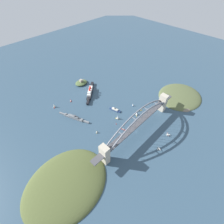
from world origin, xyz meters
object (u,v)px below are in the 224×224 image
naval_cruiser (74,117)px  seaplane_second_in_formation (168,135)px  small_boat_1 (54,106)px  harbor_arch_bridge (138,124)px  channel_marker_buoy (116,124)px  small_boat_4 (137,114)px  small_boat_0 (118,117)px  small_boat_2 (139,110)px  fort_island_mid_harbor (81,83)px  small_boat_5 (71,101)px  small_boat_8 (123,129)px  small_boat_7 (133,105)px  seaplane_taxiing_near_bridge (159,149)px  small_boat_6 (100,146)px  harbor_ferry_steamer (115,110)px  ocean_liner (90,92)px  small_boat_3 (97,132)px

naval_cruiser → seaplane_second_in_formation: size_ratio=9.07×
small_boat_1 → seaplane_second_in_formation: bearing=-63.8°
harbor_arch_bridge → channel_marker_buoy: bearing=108.2°
small_boat_4 → small_boat_0: bearing=149.9°
harbor_arch_bridge → small_boat_2: 75.07m
small_boat_1 → small_boat_4: size_ratio=1.14×
fort_island_mid_harbor → small_boat_0: (-28.31, -181.46, 0.99)m
small_boat_5 → channel_marker_buoy: size_ratio=3.24×
small_boat_1 → small_boat_8: small_boat_1 is taller
harbor_arch_bridge → small_boat_5: (-44.76, 196.39, -27.32)m
small_boat_7 → harbor_arch_bridge: bearing=-135.1°
small_boat_4 → small_boat_8: (-59.88, -7.18, -3.75)m
seaplane_second_in_formation → small_boat_7: 120.03m
small_boat_4 → seaplane_taxiing_near_bridge: bearing=-116.1°
harbor_arch_bridge → small_boat_6: bearing=160.5°
small_boat_2 → small_boat_7: bearing=85.1°
seaplane_taxiing_near_bridge → small_boat_7: size_ratio=1.16×
small_boat_6 → seaplane_taxiing_near_bridge: bearing=-48.6°
small_boat_1 → small_boat_6: small_boat_1 is taller
seaplane_taxiing_near_bridge → small_boat_0: small_boat_0 is taller
harbor_arch_bridge → small_boat_8: 41.18m
harbor_ferry_steamer → small_boat_4: size_ratio=3.07×
fort_island_mid_harbor → naval_cruiser: bearing=-135.1°
seaplane_second_in_formation → small_boat_8: (-58.66, 82.90, -1.02)m
harbor_arch_bridge → seaplane_taxiing_near_bridge: 67.84m
seaplane_second_in_formation → small_boat_7: bearing=80.4°
small_boat_0 → small_boat_4: small_boat_0 is taller
seaplane_second_in_formation → channel_marker_buoy: 120.96m
naval_cruiser → small_boat_1: size_ratio=7.13×
seaplane_taxiing_near_bridge → seaplane_second_in_formation: size_ratio=1.00×
naval_cruiser → small_boat_4: bearing=-41.3°
ocean_liner → small_boat_3: ocean_liner is taller
small_boat_0 → seaplane_second_in_formation: bearing=-69.6°
small_boat_5 → small_boat_8: small_boat_8 is taller
fort_island_mid_harbor → small_boat_5: bearing=-148.6°
small_boat_5 → small_boat_8: size_ratio=0.83×
fort_island_mid_harbor → seaplane_second_in_formation: 297.48m
small_boat_8 → small_boat_3: bearing=142.7°
small_boat_3 → small_boat_8: (49.53, -37.75, -2.67)m
harbor_arch_bridge → seaplane_second_in_formation: 75.23m
fort_island_mid_harbor → small_boat_7: fort_island_mid_harbor is taller
small_boat_5 → small_boat_7: (106.15, -135.16, 2.92)m
harbor_arch_bridge → small_boat_7: (61.39, 61.22, -24.40)m
harbor_arch_bridge → small_boat_7: harbor_arch_bridge is taller
small_boat_0 → small_boat_3: bearing=175.6°
seaplane_taxiing_near_bridge → small_boat_6: (-81.79, 92.85, 1.99)m
fort_island_mid_harbor → small_boat_3: (-93.55, -176.46, -0.70)m
harbor_ferry_steamer → small_boat_3: size_ratio=4.08×
small_boat_0 → small_boat_3: 65.45m
small_boat_1 → small_boat_6: (2.84, -177.36, -1.27)m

